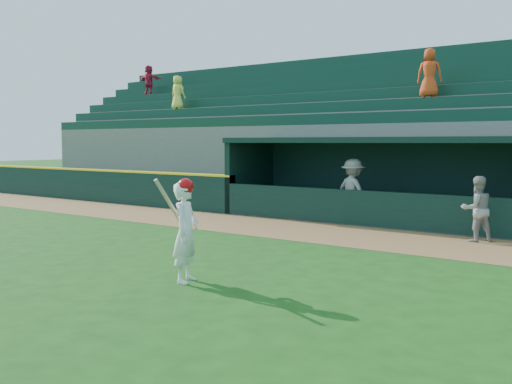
# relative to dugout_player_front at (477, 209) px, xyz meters

# --- Properties ---
(ground) EXTENTS (120.00, 120.00, 0.00)m
(ground) POSITION_rel_dugout_player_front_xyz_m (-3.29, -5.83, -0.77)
(ground) COLOR #184711
(ground) RESTS_ON ground
(warning_track) EXTENTS (40.00, 3.00, 0.01)m
(warning_track) POSITION_rel_dugout_player_front_xyz_m (-3.29, -0.93, -0.76)
(warning_track) COLOR brown
(warning_track) RESTS_ON ground
(field_wall_left) EXTENTS (15.50, 0.30, 1.20)m
(field_wall_left) POSITION_rel_dugout_player_front_xyz_m (-15.54, 0.72, -0.17)
(field_wall_left) COLOR black
(field_wall_left) RESTS_ON ground
(wall_stripe_left) EXTENTS (15.50, 0.32, 0.06)m
(wall_stripe_left) POSITION_rel_dugout_player_front_xyz_m (-15.54, 0.72, 0.46)
(wall_stripe_left) COLOR yellow
(wall_stripe_left) RESTS_ON field_wall_left
(dugout_player_front) EXTENTS (0.94, 0.93, 1.54)m
(dugout_player_front) POSITION_rel_dugout_player_front_xyz_m (0.00, 0.00, 0.00)
(dugout_player_front) COLOR gray
(dugout_player_front) RESTS_ON ground
(dugout_player_inside) EXTENTS (1.35, 1.05, 1.84)m
(dugout_player_inside) POSITION_rel_dugout_player_front_xyz_m (-3.75, 1.20, 0.15)
(dugout_player_inside) COLOR #A8A7A2
(dugout_player_inside) RESTS_ON ground
(dugout) EXTENTS (9.40, 2.80, 2.46)m
(dugout) POSITION_rel_dugout_player_front_xyz_m (-3.29, 2.17, 0.59)
(dugout) COLOR #63635F
(dugout) RESTS_ON ground
(stands) EXTENTS (34.50, 6.25, 7.13)m
(stands) POSITION_rel_dugout_player_front_xyz_m (-3.28, 6.74, 1.62)
(stands) COLOR slate
(stands) RESTS_ON ground
(batter_at_plate) EXTENTS (0.58, 0.83, 1.75)m
(batter_at_plate) POSITION_rel_dugout_player_front_xyz_m (-2.88, -6.78, 0.10)
(batter_at_plate) COLOR white
(batter_at_plate) RESTS_ON ground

